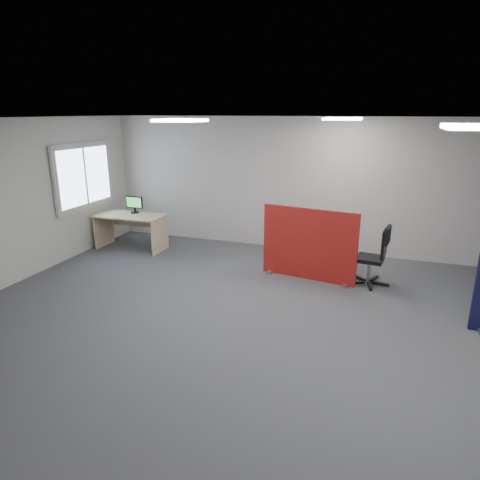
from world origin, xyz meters
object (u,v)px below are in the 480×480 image
(monitor_second, at_px, (134,204))
(office_chair, at_px, (377,253))
(second_desk, at_px, (132,223))
(red_divider, at_px, (309,245))

(monitor_second, distance_m, office_chair, 4.98)
(second_desk, height_order, monitor_second, monitor_second)
(monitor_second, xyz_separation_m, office_chair, (4.93, -0.59, -0.36))
(monitor_second, relative_size, office_chair, 0.39)
(second_desk, xyz_separation_m, office_chair, (4.93, -0.44, 0.03))
(red_divider, bearing_deg, monitor_second, 179.07)
(second_desk, bearing_deg, monitor_second, 89.64)
(monitor_second, height_order, office_chair, monitor_second)
(red_divider, bearing_deg, second_desk, -178.67)
(office_chair, bearing_deg, monitor_second, -179.67)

